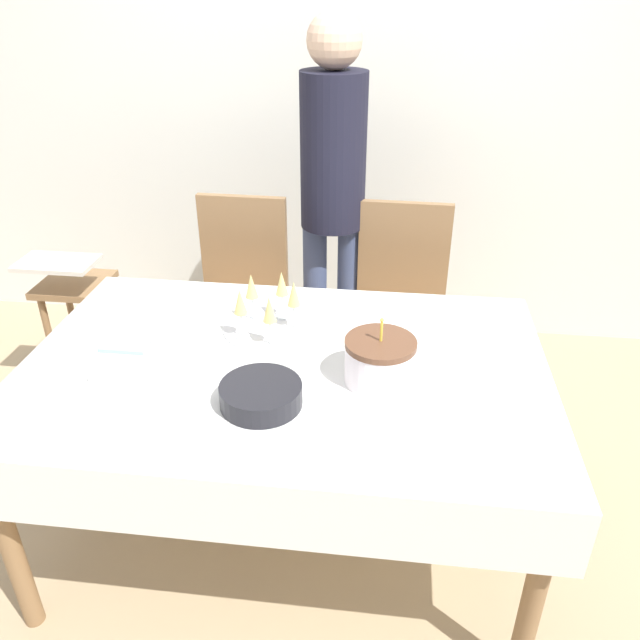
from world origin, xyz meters
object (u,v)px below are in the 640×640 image
object	(u,v)px
birthday_cake	(380,361)
dining_chair_far_left	(240,295)
champagne_tray	(268,309)
person_standing	(333,180)
high_chair	(75,300)
plate_stack_main	(261,395)
dining_chair_far_right	(400,304)

from	to	relation	value
birthday_cake	dining_chair_far_left	bearing A→B (deg)	125.48
birthday_cake	champagne_tray	distance (m)	0.46
champagne_tray	person_standing	size ratio (longest dim) A/B	0.18
birthday_cake	high_chair	bearing A→B (deg)	149.09
plate_stack_main	high_chair	world-z (taller)	plate_stack_main
person_standing	dining_chair_far_right	bearing A→B (deg)	-26.25
birthday_cake	high_chair	size ratio (longest dim) A/B	0.30
dining_chair_far_left	birthday_cake	bearing A→B (deg)	-54.52
birthday_cake	person_standing	xyz separation A→B (m)	(-0.25, 1.07, 0.22)
dining_chair_far_right	birthday_cake	size ratio (longest dim) A/B	4.49
dining_chair_far_right	birthday_cake	world-z (taller)	dining_chair_far_right
birthday_cake	champagne_tray	xyz separation A→B (m)	(-0.38, 0.26, 0.01)
champagne_tray	plate_stack_main	world-z (taller)	champagne_tray
dining_chair_far_left	dining_chair_far_right	xyz separation A→B (m)	(0.72, -0.00, 0.00)
birthday_cake	plate_stack_main	size ratio (longest dim) A/B	0.91
dining_chair_far_left	plate_stack_main	distance (m)	1.15
champagne_tray	plate_stack_main	size ratio (longest dim) A/B	1.33
dining_chair_far_right	birthday_cake	distance (m)	0.96
person_standing	dining_chair_far_left	bearing A→B (deg)	-158.72
birthday_cake	high_chair	xyz separation A→B (m)	(-1.42, 0.85, -0.32)
dining_chair_far_right	person_standing	xyz separation A→B (m)	(-0.32, 0.16, 0.50)
birthday_cake	high_chair	world-z (taller)	birthday_cake
plate_stack_main	person_standing	distance (m)	1.26
high_chair	person_standing	bearing A→B (deg)	10.92
plate_stack_main	high_chair	distance (m)	1.51
dining_chair_far_left	champagne_tray	bearing A→B (deg)	-67.70
dining_chair_far_right	birthday_cake	bearing A→B (deg)	-94.11
person_standing	high_chair	distance (m)	1.30
person_standing	high_chair	world-z (taller)	person_standing
dining_chair_far_left	champagne_tray	size ratio (longest dim) A/B	3.06
champagne_tray	person_standing	bearing A→B (deg)	80.86
dining_chair_far_right	plate_stack_main	distance (m)	1.17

